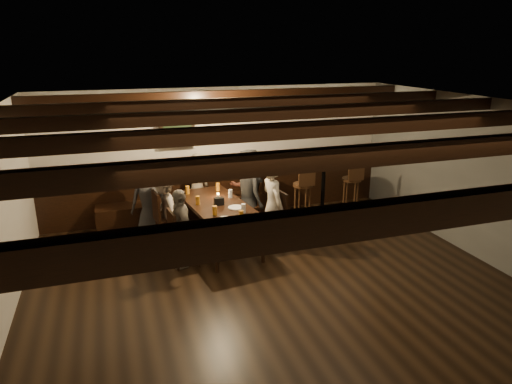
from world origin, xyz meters
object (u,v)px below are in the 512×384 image
object	(u,v)px
chair_right_far	(271,231)
person_left_far	(181,228)
person_right_far	(273,206)
chair_left_far	(184,248)
high_top_table	(323,182)
person_right_near	(249,190)
chair_left_near	(168,227)
bar_stool_left	(302,203)
person_bench_right	(246,185)
person_bench_centre	(197,189)
chair_right_near	(247,214)
bar_stool_right	(351,197)
person_left_near	(165,209)
person_bench_left	(149,201)
dining_table	(218,207)

from	to	relation	value
chair_right_far	person_left_far	distance (m)	1.50
person_right_far	person_left_far	bearing A→B (deg)	90.00
chair_left_far	high_top_table	world-z (taller)	high_top_table
person_right_near	chair_left_far	bearing A→B (deg)	121.51
chair_left_near	chair_right_far	world-z (taller)	chair_right_far
bar_stool_left	high_top_table	bearing A→B (deg)	23.14
chair_right_far	high_top_table	xyz separation A→B (m)	(1.37, 0.93, 0.43)
person_bench_right	bar_stool_left	size ratio (longest dim) A/B	1.18
chair_left_near	high_top_table	distance (m)	2.95
chair_left_far	chair_right_far	world-z (taller)	chair_right_far
person_bench_centre	bar_stool_left	world-z (taller)	person_bench_centre
bar_stool_left	person_bench_centre	bearing A→B (deg)	160.02
chair_right_near	person_bench_centre	distance (m)	1.01
person_bench_centre	person_right_near	bearing A→B (deg)	141.34
bar_stool_right	person_right_far	bearing A→B (deg)	-153.89
person_bench_right	person_right_near	world-z (taller)	person_right_near
person_left_near	bar_stool_right	size ratio (longest dim) A/B	1.07
person_bench_right	person_left_far	world-z (taller)	person_bench_right
chair_right_near	person_bench_left	distance (m)	1.72
chair_left_far	person_left_near	size ratio (longest dim) A/B	0.73
chair_left_near	person_bench_right	size ratio (longest dim) A/B	0.68
bar_stool_left	dining_table	bearing A→B (deg)	-166.43
chair_left_far	bar_stool_left	size ratio (longest dim) A/B	0.78
person_bench_left	person_left_far	xyz separation A→B (m)	(0.32, -1.32, -0.03)
person_bench_right	person_left_near	size ratio (longest dim) A/B	1.11
dining_table	person_right_near	bearing A→B (deg)	30.96
chair_left_near	person_bench_left	xyz separation A→B (m)	(-0.24, 0.42, 0.34)
person_left_far	person_left_near	bearing A→B (deg)	-180.00
chair_left_far	person_right_near	world-z (taller)	person_right_near
high_top_table	bar_stool_left	world-z (taller)	bar_stool_left
person_bench_left	person_left_near	distance (m)	0.47
chair_right_far	person_left_near	xyz separation A→B (m)	(-1.57, 0.71, 0.31)
person_left_near	person_left_far	bearing A→B (deg)	0.00
person_bench_left	bar_stool_right	size ratio (longest dim) A/B	1.11
high_top_table	bar_stool_right	size ratio (longest dim) A/B	0.99
chair_right_near	chair_right_far	distance (m)	0.90
person_bench_right	person_left_far	distance (m)	2.13
person_right_far	bar_stool_right	xyz separation A→B (m)	(1.84, 0.77, -0.29)
bar_stool_left	bar_stool_right	size ratio (longest dim) A/B	1.00
dining_table	person_right_far	distance (m)	0.88
dining_table	bar_stool_left	distance (m)	1.69
dining_table	chair_right_far	xyz separation A→B (m)	(0.77, -0.36, -0.37)
chair_left_near	person_bench_centre	distance (m)	1.01
person_left_far	chair_right_near	bearing A→B (deg)	121.51
person_bench_centre	chair_right_far	bearing A→B (deg)	115.62
person_right_near	bar_stool_right	xyz separation A→B (m)	(1.95, -0.12, -0.30)
person_bench_right	high_top_table	distance (m)	1.42
dining_table	person_right_far	size ratio (longest dim) A/B	1.41
chair_left_far	chair_right_far	distance (m)	1.44
person_bench_left	chair_right_near	bearing A→B (deg)	164.46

